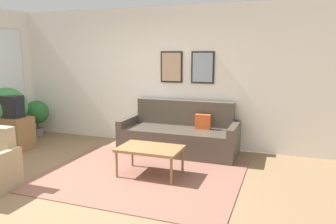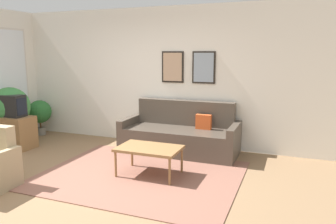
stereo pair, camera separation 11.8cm
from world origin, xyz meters
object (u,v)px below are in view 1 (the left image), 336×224
(couch, at_px, (180,135))
(tv, at_px, (8,106))
(coffee_table, at_px, (150,150))
(potted_plant_tall, at_px, (7,109))

(couch, distance_m, tv, 3.29)
(couch, xyz_separation_m, tv, (-3.11, -0.93, 0.51))
(tv, bearing_deg, couch, 16.60)
(coffee_table, distance_m, tv, 3.12)
(couch, xyz_separation_m, coffee_table, (-0.05, -1.30, 0.09))
(couch, height_order, coffee_table, couch)
(coffee_table, height_order, tv, tv)
(couch, height_order, tv, tv)
(potted_plant_tall, bearing_deg, coffee_table, -9.51)
(couch, relative_size, tv, 3.80)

